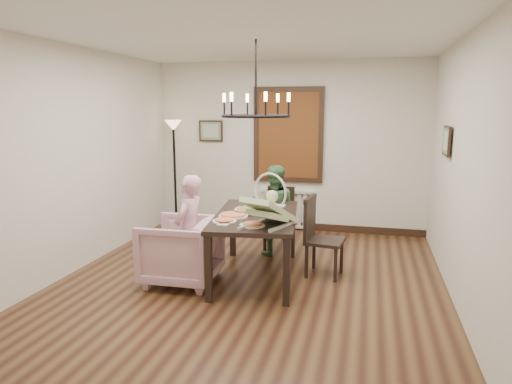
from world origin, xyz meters
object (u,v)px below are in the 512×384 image
at_px(armchair, 181,251).
at_px(elderly_woman, 190,240).
at_px(chair_far, 279,219).
at_px(seated_man, 274,218).
at_px(chair_right, 325,236).
at_px(drinking_glass, 268,209).
at_px(dining_table, 256,221).
at_px(baby_bouncer, 269,208).
at_px(floor_lamp, 175,176).

height_order(armchair, elderly_woman, elderly_woman).
distance_m(armchair, elderly_woman, 0.20).
xyz_separation_m(chair_far, seated_man, (-0.02, -0.24, 0.07)).
distance_m(chair_right, seated_man, 1.01).
height_order(chair_right, seated_man, seated_man).
bearing_deg(drinking_glass, armchair, -161.50).
bearing_deg(armchair, drinking_glass, 106.79).
relative_size(armchair, drinking_glass, 5.53).
bearing_deg(chair_far, drinking_glass, -84.72).
relative_size(chair_right, elderly_woman, 0.92).
bearing_deg(dining_table, chair_right, 11.04).
bearing_deg(dining_table, chair_far, 80.04).
bearing_deg(baby_bouncer, elderly_woman, -163.71).
relative_size(chair_far, baby_bouncer, 1.50).
distance_m(dining_table, baby_bouncer, 0.64).
bearing_deg(seated_man, elderly_woman, 48.55).
bearing_deg(chair_right, elderly_woman, 122.10).
relative_size(seated_man, baby_bouncer, 1.73).
height_order(chair_right, elderly_woman, elderly_woman).
xyz_separation_m(dining_table, baby_bouncer, (0.27, -0.51, 0.28)).
bearing_deg(armchair, baby_bouncer, 81.05).
bearing_deg(chair_far, baby_bouncer, -82.52).
height_order(seated_man, drinking_glass, seated_man).
bearing_deg(baby_bouncer, seated_man, 122.07).
bearing_deg(elderly_woman, drinking_glass, 120.15).
bearing_deg(floor_lamp, dining_table, -45.89).
height_order(chair_right, baby_bouncer, baby_bouncer).
height_order(dining_table, drinking_glass, drinking_glass).
distance_m(dining_table, chair_far, 1.18).
height_order(elderly_woman, baby_bouncer, baby_bouncer).
xyz_separation_m(chair_far, chair_right, (0.76, -0.89, 0.04)).
distance_m(chair_far, seated_man, 0.25).
height_order(chair_right, drinking_glass, chair_right).
distance_m(seated_man, baby_bouncer, 1.52).
bearing_deg(drinking_glass, chair_right, 25.62).
relative_size(chair_right, baby_bouncer, 1.62).
bearing_deg(seated_man, chair_far, -108.19).
bearing_deg(dining_table, floor_lamp, 126.56).
bearing_deg(chair_far, chair_right, -49.70).
distance_m(elderly_woman, floor_lamp, 2.72).
height_order(dining_table, floor_lamp, floor_lamp).
bearing_deg(chair_right, armchair, 119.23).
height_order(seated_man, floor_lamp, floor_lamp).
height_order(dining_table, seated_man, seated_man).
height_order(chair_right, floor_lamp, floor_lamp).
relative_size(armchair, seated_man, 0.81).
height_order(drinking_glass, floor_lamp, floor_lamp).
distance_m(armchair, floor_lamp, 2.65).
relative_size(dining_table, elderly_woman, 1.67).
distance_m(chair_right, drinking_glass, 0.80).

